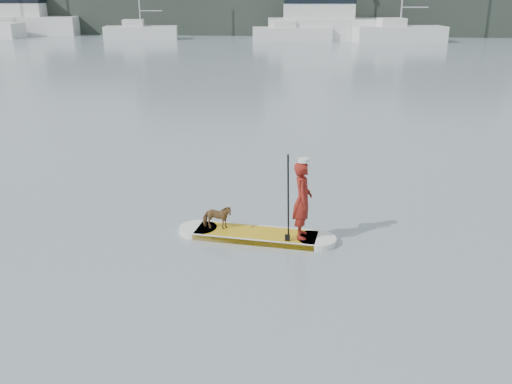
# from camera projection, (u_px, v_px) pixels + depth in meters

# --- Properties ---
(ground) EXTENTS (140.00, 140.00, 0.00)m
(ground) POSITION_uv_depth(u_px,v_px,m) (186.00, 224.00, 12.43)
(ground) COLOR slate
(ground) RESTS_ON ground
(paddleboard) EXTENTS (3.28, 1.11, 0.12)m
(paddleboard) POSITION_uv_depth(u_px,v_px,m) (256.00, 235.00, 11.72)
(paddleboard) COLOR #C29612
(paddleboard) RESTS_ON ground
(paddler) EXTENTS (0.39, 0.58, 1.57)m
(paddler) POSITION_uv_depth(u_px,v_px,m) (302.00, 200.00, 11.24)
(paddler) COLOR maroon
(paddler) RESTS_ON paddleboard
(white_cap) EXTENTS (0.22, 0.22, 0.07)m
(white_cap) POSITION_uv_depth(u_px,v_px,m) (304.00, 160.00, 10.96)
(white_cap) COLOR silver
(white_cap) RESTS_ON paddler
(dog) EXTENTS (0.62, 0.29, 0.52)m
(dog) POSITION_uv_depth(u_px,v_px,m) (217.00, 217.00, 11.78)
(dog) COLOR #55351D
(dog) RESTS_ON paddleboard
(paddle) EXTENTS (0.10, 0.30, 2.00)m
(paddle) POSITION_uv_depth(u_px,v_px,m) (288.00, 209.00, 11.07)
(paddle) COLOR black
(paddle) RESTS_ON ground
(sailboat_c) EXTENTS (7.26, 3.52, 9.99)m
(sailboat_c) POSITION_uv_depth(u_px,v_px,m) (140.00, 32.00, 55.39)
(sailboat_c) COLOR silver
(sailboat_c) RESTS_ON ground
(sailboat_d) EXTENTS (7.64, 3.19, 10.93)m
(sailboat_d) POSITION_uv_depth(u_px,v_px,m) (291.00, 32.00, 54.12)
(sailboat_d) COLOR silver
(sailboat_d) RESTS_ON ground
(sailboat_e) EXTENTS (8.60, 4.12, 11.97)m
(sailboat_e) POSITION_uv_depth(u_px,v_px,m) (399.00, 33.00, 52.48)
(sailboat_e) COLOR silver
(sailboat_e) RESTS_ON ground
(motor_yacht_a) EXTENTS (12.31, 4.78, 7.22)m
(motor_yacht_a) POSITION_uv_depth(u_px,v_px,m) (325.00, 18.00, 54.85)
(motor_yacht_a) COLOR silver
(motor_yacht_a) RESTS_ON ground
(motor_yacht_b) EXTENTS (10.85, 4.49, 6.98)m
(motor_yacht_b) POSITION_uv_depth(u_px,v_px,m) (23.00, 16.00, 60.15)
(motor_yacht_b) COLOR silver
(motor_yacht_b) RESTS_ON ground
(shore_mass) EXTENTS (90.00, 6.00, 6.00)m
(shore_mass) POSITION_uv_depth(u_px,v_px,m) (290.00, 5.00, 61.02)
(shore_mass) COLOR black
(shore_mass) RESTS_ON ground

